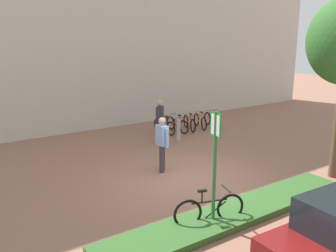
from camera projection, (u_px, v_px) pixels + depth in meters
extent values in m
plane|color=#936651|center=(189.00, 179.00, 10.67)|extent=(60.00, 60.00, 0.00)
cube|color=beige|center=(83.00, 15.00, 15.66)|extent=(28.00, 1.20, 10.00)
cube|color=#336028|center=(235.00, 213.00, 8.42)|extent=(7.00, 1.10, 0.16)
cylinder|color=#2D7238|center=(214.00, 170.00, 7.76)|extent=(0.08, 0.08, 2.58)
cube|color=#198C33|center=(216.00, 125.00, 7.52)|extent=(0.08, 0.36, 0.52)
cube|color=white|center=(216.00, 125.00, 7.52)|extent=(0.07, 0.30, 0.44)
torus|color=black|center=(188.00, 214.00, 7.88)|extent=(0.65, 0.25, 0.66)
torus|color=black|center=(230.00, 207.00, 8.17)|extent=(0.65, 0.25, 0.66)
cylinder|color=black|center=(210.00, 201.00, 7.97)|extent=(0.81, 0.28, 0.04)
cylinder|color=black|center=(213.00, 211.00, 8.06)|extent=(0.59, 0.21, 0.44)
cylinder|color=black|center=(202.00, 197.00, 7.89)|extent=(0.04, 0.04, 0.28)
cube|color=black|center=(202.00, 191.00, 7.85)|extent=(0.21, 0.13, 0.05)
cylinder|color=black|center=(226.00, 188.00, 8.02)|extent=(0.16, 0.41, 0.04)
cylinder|color=#99999E|center=(158.00, 125.00, 15.49)|extent=(0.06, 0.06, 0.80)
cylinder|color=#99999E|center=(217.00, 117.00, 17.01)|extent=(0.06, 0.06, 0.80)
cylinder|color=#99999E|center=(189.00, 112.00, 16.15)|extent=(3.15, 0.30, 0.06)
torus|color=black|center=(171.00, 129.00, 15.31)|extent=(0.08, 0.61, 0.61)
torus|color=black|center=(158.00, 124.00, 16.05)|extent=(0.08, 0.61, 0.61)
cylinder|color=#194CA5|center=(164.00, 122.00, 15.63)|extent=(0.06, 0.77, 0.03)
cylinder|color=#194CA5|center=(163.00, 127.00, 15.76)|extent=(0.05, 0.56, 0.40)
cylinder|color=#194CA5|center=(167.00, 120.00, 15.47)|extent=(0.03, 0.03, 0.26)
cube|color=black|center=(167.00, 117.00, 15.44)|extent=(0.08, 0.19, 0.05)
cylinder|color=#194CA5|center=(160.00, 115.00, 15.85)|extent=(0.39, 0.05, 0.04)
torus|color=black|center=(184.00, 127.00, 15.59)|extent=(0.08, 0.61, 0.61)
torus|color=black|center=(171.00, 123.00, 16.32)|extent=(0.08, 0.61, 0.61)
cylinder|color=black|center=(177.00, 120.00, 15.90)|extent=(0.07, 0.77, 0.03)
cylinder|color=black|center=(176.00, 125.00, 16.03)|extent=(0.06, 0.56, 0.40)
cylinder|color=black|center=(180.00, 119.00, 15.75)|extent=(0.03, 0.03, 0.26)
cube|color=black|center=(180.00, 115.00, 15.71)|extent=(0.08, 0.19, 0.05)
cylinder|color=black|center=(172.00, 114.00, 16.12)|extent=(0.39, 0.06, 0.04)
torus|color=black|center=(193.00, 126.00, 15.81)|extent=(0.24, 0.59, 0.61)
torus|color=black|center=(186.00, 121.00, 16.68)|extent=(0.24, 0.59, 0.61)
cylinder|color=red|center=(189.00, 119.00, 16.20)|extent=(0.27, 0.74, 0.03)
cylinder|color=red|center=(189.00, 124.00, 16.34)|extent=(0.20, 0.54, 0.40)
cylinder|color=red|center=(191.00, 117.00, 16.01)|extent=(0.03, 0.03, 0.26)
cube|color=black|center=(191.00, 114.00, 15.98)|extent=(0.13, 0.20, 0.05)
cylinder|color=red|center=(187.00, 112.00, 16.47)|extent=(0.38, 0.15, 0.04)
torus|color=black|center=(204.00, 124.00, 16.16)|extent=(0.24, 0.60, 0.61)
torus|color=black|center=(196.00, 119.00, 17.04)|extent=(0.24, 0.60, 0.61)
cylinder|color=gold|center=(200.00, 117.00, 16.55)|extent=(0.27, 0.74, 0.03)
cylinder|color=gold|center=(199.00, 122.00, 16.69)|extent=(0.20, 0.54, 0.40)
cylinder|color=gold|center=(202.00, 116.00, 16.37)|extent=(0.03, 0.03, 0.26)
cube|color=black|center=(202.00, 112.00, 16.33)|extent=(0.13, 0.20, 0.05)
cylinder|color=gold|center=(197.00, 111.00, 16.83)|extent=(0.38, 0.15, 0.04)
torus|color=black|center=(217.00, 122.00, 16.42)|extent=(0.18, 0.61, 0.61)
torus|color=black|center=(207.00, 118.00, 17.26)|extent=(0.18, 0.61, 0.61)
cylinder|color=#1E7233|center=(212.00, 116.00, 16.79)|extent=(0.19, 0.76, 0.03)
cylinder|color=#1E7233|center=(211.00, 121.00, 16.93)|extent=(0.15, 0.55, 0.40)
cylinder|color=#1E7233|center=(214.00, 114.00, 16.61)|extent=(0.03, 0.03, 0.26)
cube|color=black|center=(214.00, 111.00, 16.58)|extent=(0.11, 0.20, 0.05)
cylinder|color=#1E7233|center=(209.00, 110.00, 17.05)|extent=(0.39, 0.12, 0.04)
cylinder|color=#ADADB2|center=(178.00, 130.00, 14.50)|extent=(0.16, 0.16, 0.90)
cylinder|color=#383342|center=(162.00, 159.00, 11.08)|extent=(0.14, 0.14, 0.85)
cylinder|color=#383342|center=(163.00, 157.00, 11.32)|extent=(0.14, 0.14, 0.85)
cube|color=#8CB2E5|center=(162.00, 135.00, 11.03)|extent=(0.25, 0.41, 0.62)
cylinder|color=#8CB2E5|center=(167.00, 138.00, 10.83)|extent=(0.09, 0.09, 0.59)
cylinder|color=#8CB2E5|center=(157.00, 134.00, 11.24)|extent=(0.09, 0.09, 0.59)
sphere|color=tan|center=(162.00, 121.00, 10.92)|extent=(0.22, 0.22, 0.22)
cylinder|color=#383342|center=(163.00, 132.00, 14.26)|extent=(0.14, 0.14, 0.85)
cylinder|color=#383342|center=(157.00, 133.00, 14.11)|extent=(0.14, 0.14, 0.85)
cube|color=#383342|center=(160.00, 114.00, 14.01)|extent=(0.45, 0.45, 0.62)
cylinder|color=#383342|center=(161.00, 114.00, 14.26)|extent=(0.09, 0.09, 0.59)
cylinder|color=#383342|center=(159.00, 117.00, 13.77)|extent=(0.09, 0.09, 0.59)
sphere|color=tan|center=(160.00, 103.00, 13.90)|extent=(0.22, 0.22, 0.22)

